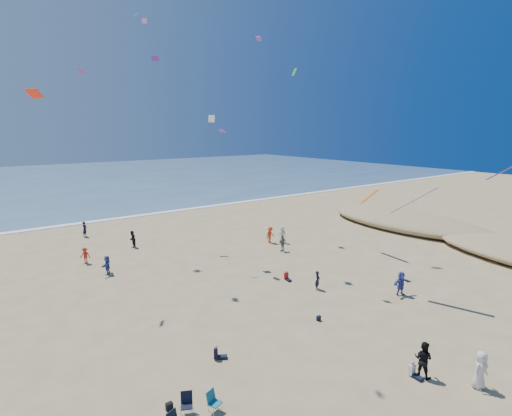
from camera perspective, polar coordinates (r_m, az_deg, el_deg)
ground at (r=20.64m, az=9.90°, el=-26.41°), size 220.00×220.00×0.00m
ocean at (r=107.40m, az=-29.99°, el=3.08°), size 220.00×100.00×0.06m
surf_line at (r=58.63m, az=-23.88°, el=-2.02°), size 220.00×1.20×0.08m
standing_flyers at (r=33.79m, az=-1.25°, el=-8.90°), size 25.30×41.74×1.92m
seated_group at (r=24.15m, az=0.20°, el=-18.90°), size 21.91×21.72×0.84m
chair_cluster at (r=19.72m, az=-8.99°, el=-26.61°), size 2.76×1.58×1.00m
black_backpack at (r=20.57m, az=-12.27°, el=-25.99°), size 0.30×0.22×0.38m
navy_bag at (r=27.84m, az=8.93°, el=-15.30°), size 0.28×0.18×0.34m
kites_aloft at (r=32.95m, az=5.61°, el=14.32°), size 40.90×39.72×26.56m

